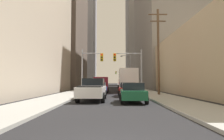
{
  "coord_description": "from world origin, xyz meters",
  "views": [
    {
      "loc": [
        0.04,
        -4.27,
        1.61
      ],
      "look_at": [
        0.0,
        25.63,
        3.37
      ],
      "focal_mm": 31.86,
      "sensor_mm": 36.0,
      "label": 1
    }
  ],
  "objects_px": {
    "sedan_blue": "(99,89)",
    "sedan_red": "(128,89)",
    "traffic_signal_near_right": "(129,63)",
    "city_bus": "(127,80)",
    "pickup_truck_white": "(93,90)",
    "cargo_van_maroon": "(102,84)",
    "sedan_green": "(133,92)",
    "traffic_signal_far_right": "(120,75)",
    "traffic_signal_near_left": "(91,64)"
  },
  "relations": [
    {
      "from": "city_bus",
      "to": "cargo_van_maroon",
      "type": "distance_m",
      "value": 4.36
    },
    {
      "from": "sedan_blue",
      "to": "traffic_signal_near_right",
      "type": "bearing_deg",
      "value": 30.44
    },
    {
      "from": "cargo_van_maroon",
      "to": "traffic_signal_near_left",
      "type": "height_order",
      "value": "traffic_signal_near_left"
    },
    {
      "from": "pickup_truck_white",
      "to": "traffic_signal_far_right",
      "type": "bearing_deg",
      "value": 85.33
    },
    {
      "from": "traffic_signal_near_right",
      "to": "traffic_signal_far_right",
      "type": "xyz_separation_m",
      "value": [
        0.49,
        44.84,
        -0.05
      ]
    },
    {
      "from": "sedan_green",
      "to": "sedan_red",
      "type": "bearing_deg",
      "value": 89.16
    },
    {
      "from": "sedan_green",
      "to": "sedan_blue",
      "type": "distance_m",
      "value": 9.31
    },
    {
      "from": "city_bus",
      "to": "cargo_van_maroon",
      "type": "height_order",
      "value": "city_bus"
    },
    {
      "from": "city_bus",
      "to": "traffic_signal_near_left",
      "type": "bearing_deg",
      "value": -135.2
    },
    {
      "from": "pickup_truck_white",
      "to": "traffic_signal_near_right",
      "type": "bearing_deg",
      "value": 67.49
    },
    {
      "from": "sedan_blue",
      "to": "traffic_signal_far_right",
      "type": "height_order",
      "value": "traffic_signal_far_right"
    },
    {
      "from": "traffic_signal_near_left",
      "to": "traffic_signal_near_right",
      "type": "distance_m",
      "value": 5.09
    },
    {
      "from": "cargo_van_maroon",
      "to": "sedan_green",
      "type": "bearing_deg",
      "value": -77.6
    },
    {
      "from": "pickup_truck_white",
      "to": "traffic_signal_near_left",
      "type": "bearing_deg",
      "value": 96.92
    },
    {
      "from": "city_bus",
      "to": "cargo_van_maroon",
      "type": "relative_size",
      "value": 2.21
    },
    {
      "from": "cargo_van_maroon",
      "to": "traffic_signal_near_left",
      "type": "bearing_deg",
      "value": -109.15
    },
    {
      "from": "city_bus",
      "to": "sedan_red",
      "type": "bearing_deg",
      "value": -93.97
    },
    {
      "from": "sedan_blue",
      "to": "traffic_signal_far_right",
      "type": "bearing_deg",
      "value": 84.68
    },
    {
      "from": "sedan_green",
      "to": "traffic_signal_far_right",
      "type": "bearing_deg",
      "value": 88.77
    },
    {
      "from": "traffic_signal_near_right",
      "to": "sedan_red",
      "type": "bearing_deg",
      "value": -97.32
    },
    {
      "from": "sedan_green",
      "to": "traffic_signal_far_right",
      "type": "height_order",
      "value": "traffic_signal_far_right"
    },
    {
      "from": "sedan_green",
      "to": "traffic_signal_far_right",
      "type": "relative_size",
      "value": 0.71
    },
    {
      "from": "city_bus",
      "to": "pickup_truck_white",
      "type": "relative_size",
      "value": 2.12
    },
    {
      "from": "pickup_truck_white",
      "to": "traffic_signal_far_right",
      "type": "distance_m",
      "value": 54.62
    },
    {
      "from": "sedan_red",
      "to": "cargo_van_maroon",
      "type": "bearing_deg",
      "value": 111.64
    },
    {
      "from": "sedan_blue",
      "to": "traffic_signal_near_right",
      "type": "relative_size",
      "value": 0.71
    },
    {
      "from": "sedan_red",
      "to": "traffic_signal_near_right",
      "type": "xyz_separation_m",
      "value": [
        0.62,
        4.81,
        3.27
      ]
    },
    {
      "from": "sedan_green",
      "to": "city_bus",
      "type": "bearing_deg",
      "value": 87.23
    },
    {
      "from": "cargo_van_maroon",
      "to": "traffic_signal_near_right",
      "type": "bearing_deg",
      "value": -41.53
    },
    {
      "from": "traffic_signal_near_left",
      "to": "traffic_signal_far_right",
      "type": "relative_size",
      "value": 1.0
    },
    {
      "from": "pickup_truck_white",
      "to": "traffic_signal_near_right",
      "type": "distance_m",
      "value": 10.75
    },
    {
      "from": "sedan_green",
      "to": "sedan_blue",
      "type": "xyz_separation_m",
      "value": [
        -3.18,
        8.75,
        0.0
      ]
    },
    {
      "from": "pickup_truck_white",
      "to": "cargo_van_maroon",
      "type": "height_order",
      "value": "cargo_van_maroon"
    },
    {
      "from": "city_bus",
      "to": "sedan_green",
      "type": "relative_size",
      "value": 2.73
    },
    {
      "from": "traffic_signal_far_right",
      "to": "sedan_blue",
      "type": "bearing_deg",
      "value": -95.32
    },
    {
      "from": "sedan_blue",
      "to": "sedan_red",
      "type": "bearing_deg",
      "value": -37.66
    },
    {
      "from": "cargo_van_maroon",
      "to": "city_bus",
      "type": "bearing_deg",
      "value": 22.94
    },
    {
      "from": "city_bus",
      "to": "pickup_truck_white",
      "type": "distance_m",
      "value": 15.21
    },
    {
      "from": "city_bus",
      "to": "sedan_blue",
      "type": "bearing_deg",
      "value": -118.11
    },
    {
      "from": "pickup_truck_white",
      "to": "city_bus",
      "type": "bearing_deg",
      "value": 74.67
    },
    {
      "from": "cargo_van_maroon",
      "to": "sedan_red",
      "type": "xyz_separation_m",
      "value": [
        3.28,
        -8.26,
        -0.52
      ]
    },
    {
      "from": "sedan_blue",
      "to": "traffic_signal_near_right",
      "type": "height_order",
      "value": "traffic_signal_near_right"
    },
    {
      "from": "cargo_van_maroon",
      "to": "sedan_red",
      "type": "relative_size",
      "value": 1.25
    },
    {
      "from": "sedan_red",
      "to": "traffic_signal_near_left",
      "type": "distance_m",
      "value": 7.32
    },
    {
      "from": "sedan_red",
      "to": "traffic_signal_far_right",
      "type": "distance_m",
      "value": 49.77
    },
    {
      "from": "sedan_red",
      "to": "sedan_blue",
      "type": "bearing_deg",
      "value": 142.34
    },
    {
      "from": "cargo_van_maroon",
      "to": "traffic_signal_far_right",
      "type": "distance_m",
      "value": 41.71
    },
    {
      "from": "sedan_green",
      "to": "traffic_signal_far_right",
      "type": "distance_m",
      "value": 55.98
    },
    {
      "from": "traffic_signal_near_left",
      "to": "cargo_van_maroon",
      "type": "bearing_deg",
      "value": 70.85
    },
    {
      "from": "traffic_signal_near_left",
      "to": "traffic_signal_near_right",
      "type": "xyz_separation_m",
      "value": [
        5.09,
        0.0,
        0.05
      ]
    }
  ]
}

